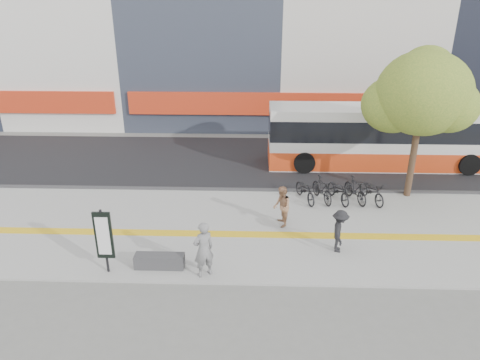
{
  "coord_description": "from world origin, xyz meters",
  "views": [
    {
      "loc": [
        0.4,
        -13.16,
        8.23
      ],
      "look_at": [
        -0.1,
        2.0,
        1.84
      ],
      "focal_mm": 32.85,
      "sensor_mm": 36.0,
      "label": 1
    }
  ],
  "objects_px": {
    "bus": "(382,138)",
    "street_tree": "(421,95)",
    "bench": "(160,261)",
    "pedestrian_dark": "(340,231)",
    "seated_woman": "(203,249)",
    "pedestrian_tan": "(282,207)",
    "signboard": "(104,236)"
  },
  "relations": [
    {
      "from": "bench",
      "to": "street_tree",
      "type": "height_order",
      "value": "street_tree"
    },
    {
      "from": "bench",
      "to": "bus",
      "type": "bearing_deg",
      "value": 45.45
    },
    {
      "from": "signboard",
      "to": "street_tree",
      "type": "height_order",
      "value": "street_tree"
    },
    {
      "from": "signboard",
      "to": "pedestrian_dark",
      "type": "xyz_separation_m",
      "value": [
        7.56,
        1.51,
        -0.52
      ]
    },
    {
      "from": "bus",
      "to": "seated_woman",
      "type": "xyz_separation_m",
      "value": [
        -8.06,
        -10.08,
        -0.49
      ]
    },
    {
      "from": "signboard",
      "to": "seated_woman",
      "type": "distance_m",
      "value": 3.11
    },
    {
      "from": "pedestrian_tan",
      "to": "signboard",
      "type": "bearing_deg",
      "value": -68.2
    },
    {
      "from": "street_tree",
      "to": "seated_woman",
      "type": "xyz_separation_m",
      "value": [
        -8.29,
        -6.4,
        -3.5
      ]
    },
    {
      "from": "street_tree",
      "to": "pedestrian_dark",
      "type": "height_order",
      "value": "street_tree"
    },
    {
      "from": "bus",
      "to": "signboard",
      "type": "bearing_deg",
      "value": -138.09
    },
    {
      "from": "bench",
      "to": "bus",
      "type": "relative_size",
      "value": 0.14
    },
    {
      "from": "signboard",
      "to": "pedestrian_dark",
      "type": "bearing_deg",
      "value": 11.27
    },
    {
      "from": "street_tree",
      "to": "pedestrian_tan",
      "type": "distance_m",
      "value": 7.42
    },
    {
      "from": "street_tree",
      "to": "pedestrian_dark",
      "type": "relative_size",
      "value": 4.13
    },
    {
      "from": "signboard",
      "to": "pedestrian_dark",
      "type": "distance_m",
      "value": 7.72
    },
    {
      "from": "bench",
      "to": "seated_woman",
      "type": "xyz_separation_m",
      "value": [
        1.49,
        -0.38,
        0.71
      ]
    },
    {
      "from": "bench",
      "to": "pedestrian_tan",
      "type": "relative_size",
      "value": 1.0
    },
    {
      "from": "bench",
      "to": "street_tree",
      "type": "bearing_deg",
      "value": 31.62
    },
    {
      "from": "street_tree",
      "to": "bench",
      "type": "bearing_deg",
      "value": -148.38
    },
    {
      "from": "pedestrian_dark",
      "to": "bench",
      "type": "bearing_deg",
      "value": 109.75
    },
    {
      "from": "signboard",
      "to": "pedestrian_tan",
      "type": "bearing_deg",
      "value": 29.74
    },
    {
      "from": "seated_woman",
      "to": "bus",
      "type": "bearing_deg",
      "value": -161.53
    },
    {
      "from": "bus",
      "to": "bench",
      "type": "bearing_deg",
      "value": -134.55
    },
    {
      "from": "bench",
      "to": "seated_woman",
      "type": "height_order",
      "value": "seated_woman"
    },
    {
      "from": "bench",
      "to": "seated_woman",
      "type": "distance_m",
      "value": 1.69
    },
    {
      "from": "seated_woman",
      "to": "pedestrian_tan",
      "type": "relative_size",
      "value": 1.17
    },
    {
      "from": "bench",
      "to": "street_tree",
      "type": "relative_size",
      "value": 0.25
    },
    {
      "from": "bus",
      "to": "pedestrian_tan",
      "type": "relative_size",
      "value": 7.24
    },
    {
      "from": "bus",
      "to": "street_tree",
      "type": "bearing_deg",
      "value": -86.39
    },
    {
      "from": "street_tree",
      "to": "pedestrian_dark",
      "type": "xyz_separation_m",
      "value": [
        -3.82,
        -4.82,
        -3.67
      ]
    },
    {
      "from": "street_tree",
      "to": "bus",
      "type": "bearing_deg",
      "value": 93.61
    },
    {
      "from": "bench",
      "to": "bus",
      "type": "distance_m",
      "value": 13.66
    }
  ]
}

